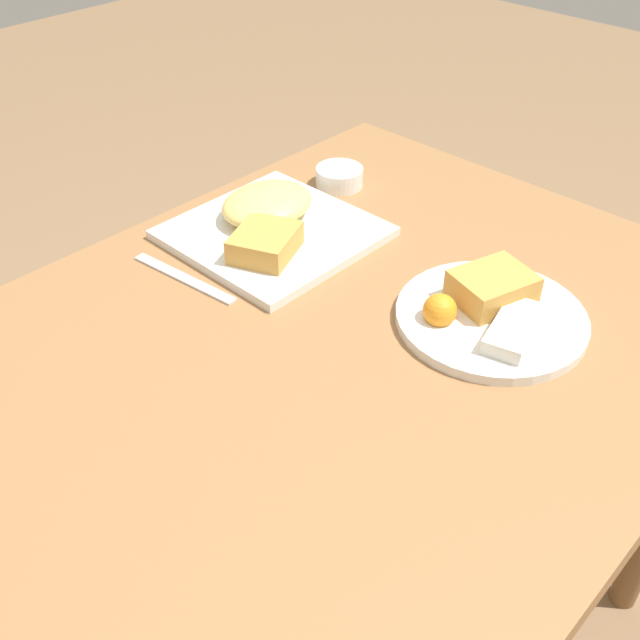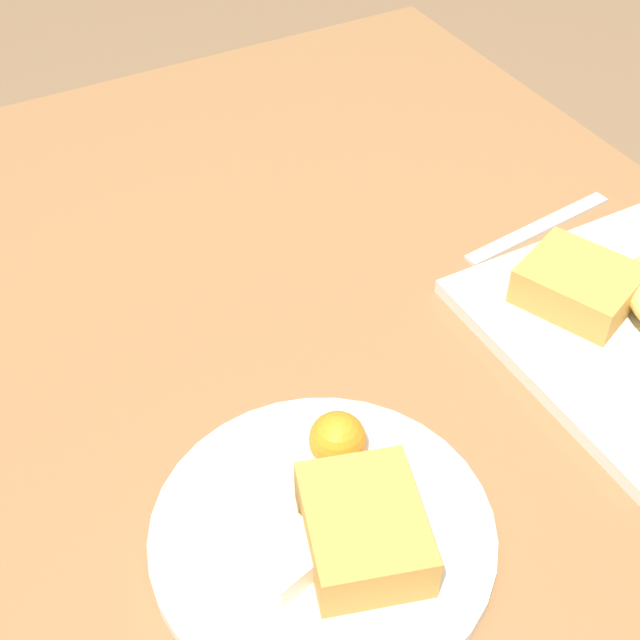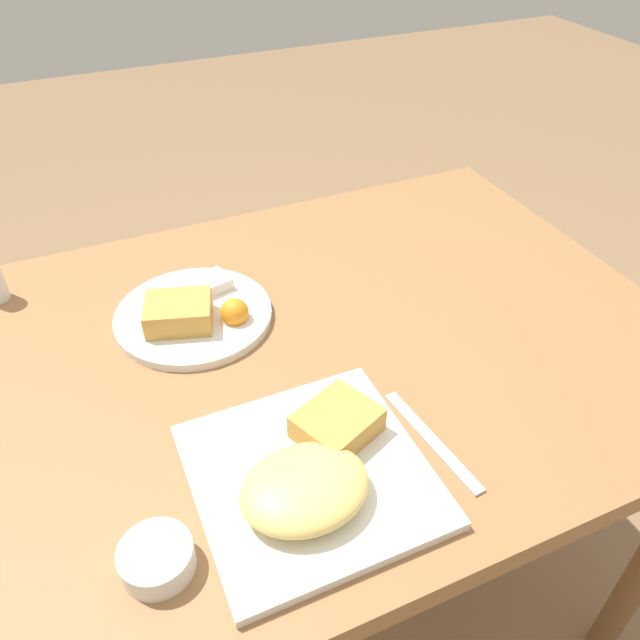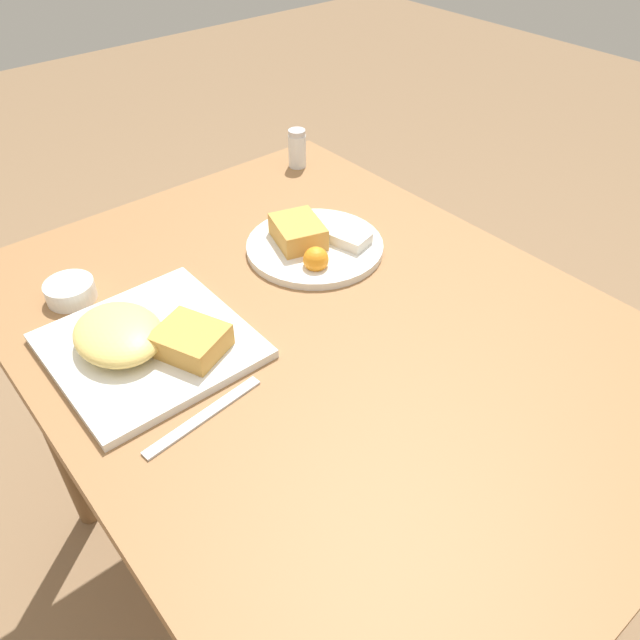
% 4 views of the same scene
% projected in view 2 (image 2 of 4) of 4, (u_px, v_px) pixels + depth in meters
% --- Properties ---
extents(dining_table, '(1.09, 0.83, 0.75)m').
position_uv_depth(dining_table, '(351.00, 399.00, 0.85)').
color(dining_table, olive).
rests_on(dining_table, ground_plane).
extents(plate_oval_far, '(0.25, 0.25, 0.05)m').
position_uv_depth(plate_oval_far, '(327.00, 526.00, 0.63)').
color(plate_oval_far, white).
rests_on(plate_oval_far, dining_table).
extents(butter_knife, '(0.04, 0.19, 0.00)m').
position_uv_depth(butter_knife, '(539.00, 228.00, 0.90)').
color(butter_knife, silver).
rests_on(butter_knife, dining_table).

